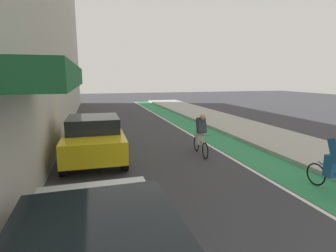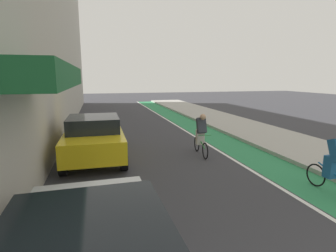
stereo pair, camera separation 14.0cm
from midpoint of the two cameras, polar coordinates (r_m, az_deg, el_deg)
ground_plane at (r=13.23m, az=-3.23°, el=-2.17°), size 74.43×74.43×0.00m
bike_lane_paint at (r=15.92m, az=5.73°, el=-0.05°), size 1.60×33.83×0.00m
lane_divider_stripe at (r=15.63m, az=2.64°, el=-0.20°), size 0.12×33.83×0.00m
sidewalk_right at (r=16.95m, az=13.73°, el=0.58°), size 3.43×33.83×0.14m
building_facade_left at (r=15.14m, az=-27.48°, el=18.89°), size 4.15×33.83×10.81m
parked_sedan_yellow_cab at (r=9.90m, az=-15.16°, el=-2.14°), size 2.04×4.48×1.53m
cyclist_lead at (r=7.80m, az=32.65°, el=-6.70°), size 0.48×1.66×1.58m
cyclist_mid at (r=9.95m, az=7.47°, el=-1.49°), size 0.48×1.65×1.58m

